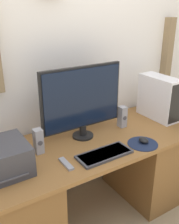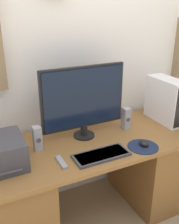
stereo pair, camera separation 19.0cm
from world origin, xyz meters
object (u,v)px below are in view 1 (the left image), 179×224
Objects in this scene: speaker_left at (38,141)px; remote_control at (66,164)px; keyboard at (104,154)px; mouse at (144,140)px; speaker_right at (122,117)px; printer at (0,159)px; monitor at (82,100)px; computer_tower at (159,98)px.

remote_control is (0.09, -0.24, -0.08)m from speaker_left.
mouse reaches higher than keyboard.
keyboard is 2.17× the size of speaker_left.
speaker_right reaches higher than remote_control.
printer is 1.05m from speaker_right.
keyboard is at bearing -37.47° from speaker_left.
computer_tower is at bearing -3.56° from monitor.
mouse is 0.78m from speaker_left.
mouse is at bearing -22.38° from speaker_left.
keyboard is 2.17× the size of speaker_right.
speaker_left reaches higher than remote_control.
mouse is at bearing -146.92° from computer_tower.
speaker_right is (1.05, 0.11, -0.00)m from printer.
speaker_left is at bearing -178.66° from speaker_right.
mouse is (0.35, -0.01, 0.01)m from keyboard.
computer_tower is (0.78, -0.05, -0.12)m from monitor.
speaker_right is at bearing 81.87° from mouse.
monitor is 1.97× the size of printer.
speaker_left is (-0.71, 0.29, 0.07)m from mouse.
keyboard is at bearing -93.09° from monitor.
printer is 0.41m from remote_control.
remote_control is at bearing -69.80° from speaker_left.
keyboard is 0.86m from computer_tower.
speaker_right is at bearing -3.78° from monitor.
speaker_left is 0.27m from remote_control.
printer is at bearing 168.48° from mouse.
speaker_right is (0.38, -0.02, -0.22)m from monitor.
mouse is 0.32m from speaker_right.
mouse is 0.45× the size of speaker_left.
printer is (-0.65, 0.19, 0.08)m from keyboard.
remote_control is at bearing 174.96° from mouse.
printer is at bearing -162.48° from speaker_left.
computer_tower reaches higher than printer.
printer is (-0.67, -0.13, -0.21)m from monitor.
computer_tower is 1.45m from printer.
keyboard is at bearing 177.60° from mouse.
monitor is 0.51m from remote_control.
speaker_right is (0.39, 0.30, 0.08)m from keyboard.
monitor is 0.71m from printer.
mouse reaches higher than remote_control.
computer_tower is 2.17× the size of speaker_left.
monitor is 8.16× the size of mouse.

